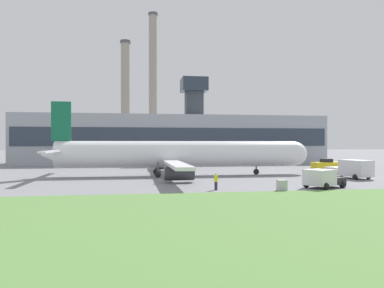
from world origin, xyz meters
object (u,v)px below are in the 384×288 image
at_px(baggage_truck, 351,169).
at_px(fuel_truck, 322,179).
at_px(pushback_tug, 326,167).
at_px(ground_crew_person, 216,181).
at_px(airplane, 178,155).

bearing_deg(baggage_truck, fuel_truck, -134.04).
bearing_deg(fuel_truck, baggage_truck, 45.96).
xyz_separation_m(pushback_tug, ground_crew_person, (-20.03, -16.02, -0.18)).
distance_m(baggage_truck, ground_crew_person, 21.49).
relative_size(pushback_tug, baggage_truck, 0.64).
height_order(pushback_tug, ground_crew_person, pushback_tug).
bearing_deg(pushback_tug, baggage_truck, -94.04).
height_order(pushback_tug, baggage_truck, baggage_truck).
height_order(airplane, baggage_truck, airplane).
bearing_deg(baggage_truck, airplane, 161.21).
bearing_deg(fuel_truck, airplane, 127.63).
distance_m(airplane, fuel_truck, 20.67).
bearing_deg(ground_crew_person, baggage_truck, 24.63).
bearing_deg(pushback_tug, fuel_truck, -119.84).
xyz_separation_m(airplane, ground_crew_person, (1.78, -16.20, -2.05)).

